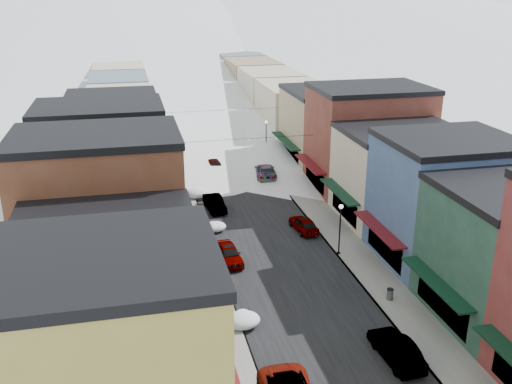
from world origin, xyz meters
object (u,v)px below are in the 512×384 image
car_silver_sedan (229,254)px  streetlamp_near (340,223)px  car_green_sedan (396,349)px  car_dark_hatch (215,203)px  trash_can (390,294)px

car_silver_sedan → streetlamp_near: streetlamp_near is taller
car_silver_sedan → car_green_sedan: car_green_sedan is taller
car_green_sedan → car_dark_hatch: bearing=-78.6°
car_green_sedan → streetlamp_near: streetlamp_near is taller
car_silver_sedan → car_green_sedan: (7.65, -15.23, 0.03)m
car_dark_hatch → streetlamp_near: streetlamp_near is taller
car_silver_sedan → streetlamp_near: bearing=-9.6°
car_dark_hatch → car_green_sedan: 27.82m
car_dark_hatch → trash_can: bearing=-70.5°
car_dark_hatch → trash_can: size_ratio=5.29×
car_dark_hatch → trash_can: (9.67, -20.45, -0.15)m
car_green_sedan → trash_can: (2.67, 6.47, -0.20)m
car_silver_sedan → car_dark_hatch: bearing=82.4°
car_silver_sedan → trash_can: car_silver_sedan is taller
car_silver_sedan → car_dark_hatch: car_silver_sedan is taller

